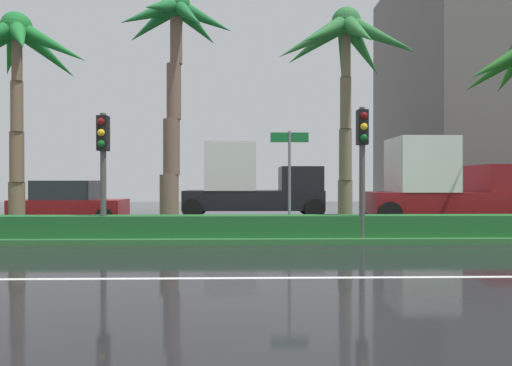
# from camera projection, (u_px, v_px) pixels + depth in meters

# --- Properties ---
(ground_plane) EXTENTS (90.00, 42.00, 0.10)m
(ground_plane) POSITION_uv_depth(u_px,v_px,m) (266.00, 233.00, 14.90)
(ground_plane) COLOR black
(near_lane_divider_stripe) EXTENTS (81.00, 0.14, 0.01)m
(near_lane_divider_stripe) POSITION_uv_depth(u_px,v_px,m) (285.00, 278.00, 7.90)
(near_lane_divider_stripe) COLOR white
(near_lane_divider_stripe) RESTS_ON ground_plane
(median_strip) EXTENTS (85.50, 4.00, 0.15)m
(median_strip) POSITION_uv_depth(u_px,v_px,m) (268.00, 233.00, 13.90)
(median_strip) COLOR #2D6B33
(median_strip) RESTS_ON ground_plane
(median_hedge) EXTENTS (76.50, 0.70, 0.60)m
(median_hedge) POSITION_uv_depth(u_px,v_px,m) (270.00, 226.00, 12.50)
(median_hedge) COLOR #1E6028
(median_hedge) RESTS_ON median_strip
(palm_tree_mid_left) EXTENTS (4.32, 3.93, 6.69)m
(palm_tree_mid_left) POSITION_uv_depth(u_px,v_px,m) (17.00, 60.00, 13.56)
(palm_tree_mid_left) COLOR brown
(palm_tree_mid_left) RESTS_ON median_strip
(palm_tree_centre_left) EXTENTS (3.70, 3.73, 7.60)m
(palm_tree_centre_left) POSITION_uv_depth(u_px,v_px,m) (175.00, 49.00, 14.16)
(palm_tree_centre_left) COLOR brown
(palm_tree_centre_left) RESTS_ON median_strip
(palm_tree_centre) EXTENTS (4.60, 4.48, 6.92)m
(palm_tree_centre) POSITION_uv_depth(u_px,v_px,m) (347.00, 51.00, 13.76)
(palm_tree_centre) COLOR #6F624B
(palm_tree_centre) RESTS_ON median_strip
(traffic_signal_median_left) EXTENTS (0.28, 0.43, 3.42)m
(traffic_signal_median_left) POSITION_uv_depth(u_px,v_px,m) (103.00, 152.00, 12.19)
(traffic_signal_median_left) COLOR #4C4C47
(traffic_signal_median_left) RESTS_ON median_strip
(traffic_signal_median_right) EXTENTS (0.28, 0.43, 3.59)m
(traffic_signal_median_right) POSITION_uv_depth(u_px,v_px,m) (362.00, 148.00, 12.23)
(traffic_signal_median_right) COLOR #4C4C47
(traffic_signal_median_right) RESTS_ON median_strip
(street_name_sign) EXTENTS (1.10, 0.08, 3.00)m
(street_name_sign) POSITION_uv_depth(u_px,v_px,m) (289.00, 168.00, 12.83)
(street_name_sign) COLOR slate
(street_name_sign) RESTS_ON median_strip
(car_in_traffic_leading) EXTENTS (4.30, 2.02, 1.72)m
(car_in_traffic_leading) POSITION_uv_depth(u_px,v_px,m) (69.00, 203.00, 17.86)
(car_in_traffic_leading) COLOR maroon
(car_in_traffic_leading) RESTS_ON ground_plane
(box_truck_lead) EXTENTS (6.40, 2.64, 3.46)m
(box_truck_lead) POSITION_uv_depth(u_px,v_px,m) (252.00, 184.00, 20.85)
(box_truck_lead) COLOR black
(box_truck_lead) RESTS_ON ground_plane
(box_truck_following) EXTENTS (6.40, 2.64, 3.46)m
(box_truck_following) POSITION_uv_depth(u_px,v_px,m) (444.00, 185.00, 18.15)
(box_truck_following) COLOR maroon
(box_truck_following) RESTS_ON ground_plane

